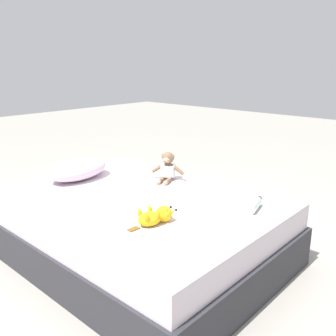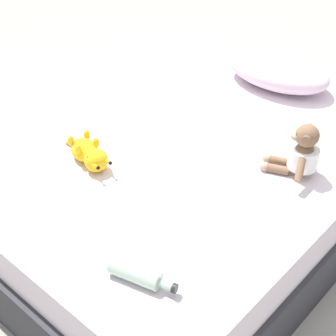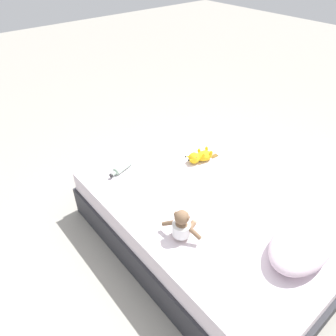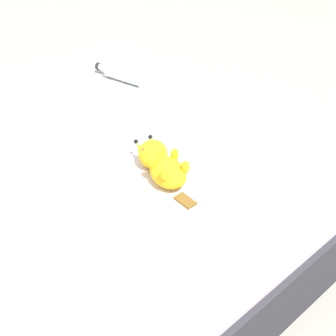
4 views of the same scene
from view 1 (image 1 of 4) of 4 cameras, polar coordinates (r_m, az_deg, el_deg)
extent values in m
plane|color=#9E998E|center=(2.91, -4.62, -12.94)|extent=(16.00, 16.00, 0.00)
cube|color=#2D2D33|center=(2.84, -4.68, -10.49)|extent=(1.47, 2.01, 0.28)
cube|color=silver|center=(2.75, -4.79, -6.21)|extent=(1.42, 1.95, 0.18)
ellipsoid|color=silver|center=(3.20, -13.56, -0.18)|extent=(0.58, 0.38, 0.16)
ellipsoid|color=brown|center=(3.09, 0.00, -0.45)|extent=(0.13, 0.14, 0.15)
cylinder|color=white|center=(3.08, 0.00, -0.36)|extent=(0.16, 0.16, 0.09)
sphere|color=brown|center=(3.06, 0.00, 1.55)|extent=(0.10, 0.10, 0.10)
ellipsoid|color=tan|center=(3.02, -0.26, 1.24)|extent=(0.07, 0.07, 0.04)
sphere|color=black|center=(3.01, 0.08, 1.51)|extent=(0.01, 0.01, 0.01)
sphere|color=black|center=(3.03, -0.56, 1.57)|extent=(0.01, 0.01, 0.01)
cylinder|color=brown|center=(3.04, 0.81, 1.70)|extent=(0.03, 0.02, 0.03)
cylinder|color=brown|center=(3.07, -0.80, 1.84)|extent=(0.03, 0.02, 0.03)
cylinder|color=brown|center=(3.05, 1.70, -0.43)|extent=(0.06, 0.10, 0.08)
cylinder|color=brown|center=(3.11, -1.66, -0.11)|extent=(0.06, 0.10, 0.08)
cylinder|color=brown|center=(3.01, -0.06, -2.02)|extent=(0.11, 0.07, 0.04)
cylinder|color=brown|center=(3.03, -1.13, -1.91)|extent=(0.11, 0.07, 0.04)
sphere|color=tan|center=(2.96, -0.38, -2.30)|extent=(0.04, 0.04, 0.04)
sphere|color=tan|center=(2.98, -1.47, -2.18)|extent=(0.04, 0.04, 0.04)
ellipsoid|color=yellow|center=(2.25, -2.81, -7.70)|extent=(0.17, 0.14, 0.08)
sphere|color=yellow|center=(2.30, -0.62, -6.95)|extent=(0.10, 0.10, 0.10)
cone|color=yellow|center=(2.34, -0.14, -6.27)|extent=(0.07, 0.04, 0.05)
sphere|color=black|center=(2.35, 0.43, -5.95)|extent=(0.02, 0.02, 0.02)
cone|color=yellow|center=(2.30, 0.66, -6.71)|extent=(0.07, 0.04, 0.05)
sphere|color=black|center=(2.31, 1.23, -6.37)|extent=(0.02, 0.02, 0.02)
sphere|color=red|center=(2.31, -1.04, -6.08)|extent=(0.02, 0.02, 0.02)
sphere|color=red|center=(2.26, -0.20, -6.55)|extent=(0.02, 0.02, 0.02)
ellipsoid|color=yellow|center=(2.28, -2.74, -6.31)|extent=(0.03, 0.03, 0.05)
ellipsoid|color=yellow|center=(2.22, -1.59, -6.99)|extent=(0.03, 0.03, 0.05)
ellipsoid|color=yellow|center=(2.25, -4.32, -6.74)|extent=(0.03, 0.03, 0.05)
ellipsoid|color=yellow|center=(2.18, -3.31, -7.38)|extent=(0.03, 0.03, 0.05)
cube|color=brown|center=(2.22, -5.25, -9.22)|extent=(0.07, 0.04, 0.01)
cylinder|color=#B2D1B7|center=(2.54, 12.92, -5.53)|extent=(0.19, 0.11, 0.06)
cylinder|color=#B2D1B7|center=(2.64, 13.52, -4.72)|extent=(0.05, 0.04, 0.03)
cylinder|color=black|center=(2.67, 13.68, -4.51)|extent=(0.02, 0.04, 0.03)
camera|label=2|loc=(3.00, 38.48, 20.98)|focal=57.53mm
camera|label=3|loc=(4.38, -1.46, 24.82)|focal=33.35mm
camera|label=4|loc=(2.42, -37.96, 16.32)|focal=55.88mm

